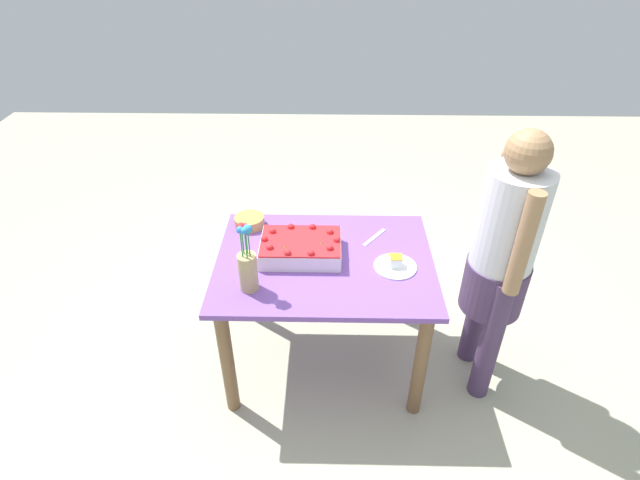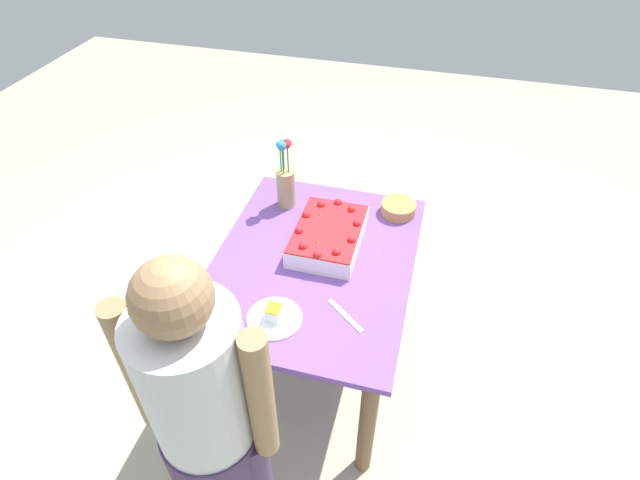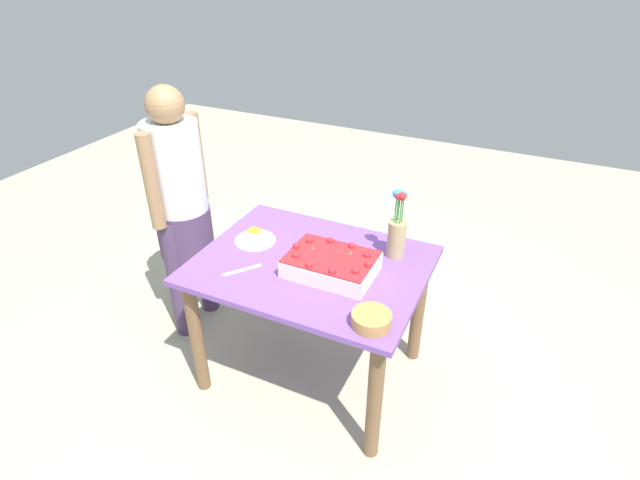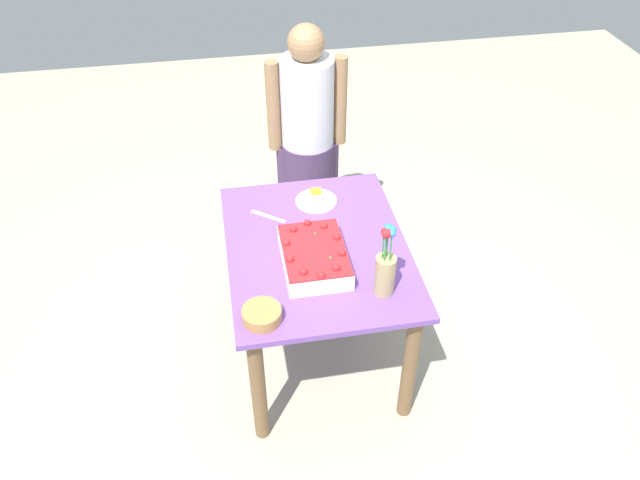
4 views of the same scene
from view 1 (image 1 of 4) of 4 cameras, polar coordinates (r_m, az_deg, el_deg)
The scene contains 8 objects.
ground_plane at distance 3.08m, azimuth 0.47°, elevation -13.23°, with size 8.00×8.00×0.00m, color #A8A78C.
dining_table at distance 2.66m, azimuth 0.53°, elevation -4.52°, with size 1.12×0.86×0.74m.
sheet_cake at distance 2.58m, azimuth -2.21°, elevation -0.85°, with size 0.42×0.29×0.12m.
serving_plate_with_slice at distance 2.54m, azimuth 8.61°, elevation -2.80°, with size 0.22×0.22×0.07m.
cake_knife at distance 2.75m, azimuth 6.24°, elevation 0.32°, with size 0.20×0.02×0.00m, color silver.
flower_vase at distance 2.34m, azimuth -8.28°, elevation -2.97°, with size 0.09×0.09×0.36m.
fruit_bowl at distance 2.85m, azimuth -8.06°, elevation 2.12°, with size 0.17×0.17×0.06m, color #B18143.
person_standing at distance 2.57m, azimuth 20.08°, elevation -1.51°, with size 0.31×0.45×1.49m.
Camera 1 is at (0.02, -2.05, 2.29)m, focal length 28.00 mm.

